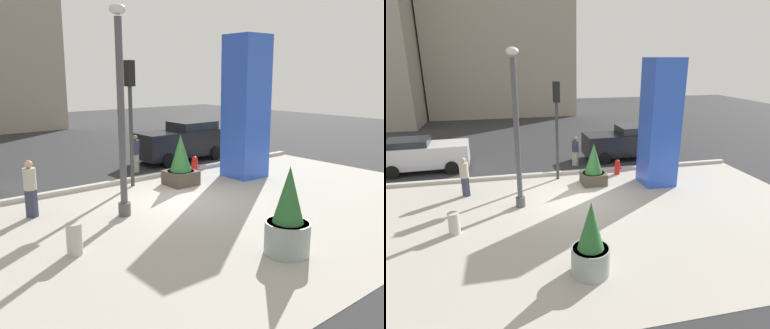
% 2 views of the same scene
% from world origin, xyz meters
% --- Properties ---
extents(ground_plane, '(60.00, 60.00, 0.00)m').
position_xyz_m(ground_plane, '(0.00, 4.00, 0.00)').
color(ground_plane, '#2D2D30').
extents(plaza_pavement, '(18.00, 10.00, 0.02)m').
position_xyz_m(plaza_pavement, '(0.00, -2.00, 0.00)').
color(plaza_pavement, '#ADA89E').
rests_on(plaza_pavement, ground_plane).
extents(curb_strip, '(18.00, 0.24, 0.16)m').
position_xyz_m(curb_strip, '(0.00, 3.12, 0.08)').
color(curb_strip, '#B7B2A8').
rests_on(curb_strip, ground_plane).
extents(lamp_post, '(0.44, 0.44, 5.87)m').
position_xyz_m(lamp_post, '(-2.19, -0.20, 2.86)').
color(lamp_post, '#4C4C51').
rests_on(lamp_post, ground_plane).
extents(art_pillar_blue, '(1.39, 1.39, 5.53)m').
position_xyz_m(art_pillar_blue, '(4.04, 1.02, 2.77)').
color(art_pillar_blue, blue).
rests_on(art_pillar_blue, ground_plane).
extents(potted_plant_by_pillar, '(1.03, 1.03, 2.08)m').
position_xyz_m(potted_plant_by_pillar, '(-0.62, -4.87, 0.84)').
color(potted_plant_by_pillar, gray).
rests_on(potted_plant_by_pillar, ground_plane).
extents(potted_plant_near_left, '(1.06, 1.06, 1.90)m').
position_xyz_m(potted_plant_near_left, '(1.21, 1.55, 0.83)').
color(potted_plant_near_left, '#4C4238').
rests_on(potted_plant_near_left, ground_plane).
extents(fire_hydrant, '(0.36, 0.26, 0.75)m').
position_xyz_m(fire_hydrant, '(2.71, 2.56, 0.37)').
color(fire_hydrant, red).
rests_on(fire_hydrant, ground_plane).
extents(concrete_bollard, '(0.36, 0.36, 0.75)m').
position_xyz_m(concrete_bollard, '(-4.43, -1.86, 0.38)').
color(concrete_bollard, '#B2ADA3').
rests_on(concrete_bollard, ground_plane).
extents(traffic_light_far_side, '(0.28, 0.42, 4.53)m').
position_xyz_m(traffic_light_far_side, '(-0.27, 2.55, 3.05)').
color(traffic_light_far_side, '#333833').
rests_on(traffic_light_far_side, ground_plane).
extents(car_far_lane, '(4.59, 2.06, 1.84)m').
position_xyz_m(car_far_lane, '(4.06, 5.16, 0.93)').
color(car_far_lane, black).
rests_on(car_far_lane, ground_plane).
extents(car_intersection, '(4.42, 2.18, 1.67)m').
position_xyz_m(car_intersection, '(-6.73, 5.27, 0.87)').
color(car_intersection, silver).
rests_on(car_intersection, ground_plane).
extents(pedestrian_by_curb, '(0.50, 0.50, 1.68)m').
position_xyz_m(pedestrian_by_curb, '(-4.34, 1.34, 0.94)').
color(pedestrian_by_curb, '#33384C').
rests_on(pedestrian_by_curb, ground_plane).
extents(pedestrian_crossing, '(0.51, 0.51, 1.58)m').
position_xyz_m(pedestrian_crossing, '(0.99, 4.39, 0.87)').
color(pedestrian_crossing, '#B2AD9E').
rests_on(pedestrian_crossing, ground_plane).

